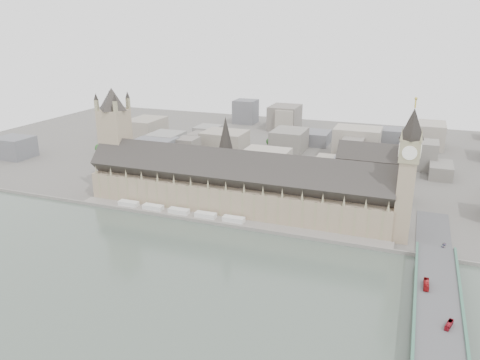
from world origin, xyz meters
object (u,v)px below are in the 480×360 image
(palace_of_westminster, at_px, (234,186))
(victoria_tower, at_px, (115,136))
(car_approach, at_px, (444,245))
(westminster_bridge, at_px, (437,310))
(red_bus_north, at_px, (426,284))
(elizabeth_tower, at_px, (408,167))
(westminster_abbey, at_px, (376,173))
(red_bus_south, at_px, (449,325))

(palace_of_westminster, relative_size, victoria_tower, 2.65)
(victoria_tower, xyz_separation_m, car_approach, (288.85, -39.27, -44.14))
(westminster_bridge, bearing_deg, palace_of_westminster, 146.51)
(victoria_tower, relative_size, red_bus_north, 8.16)
(westminster_bridge, bearing_deg, car_approach, 86.27)
(elizabeth_tower, relative_size, westminster_abbey, 1.58)
(red_bus_south, xyz_separation_m, car_approach, (0.45, 96.13, -0.50))
(palace_of_westminster, xyz_separation_m, red_bus_north, (155.69, -92.93, -10.75))
(victoria_tower, distance_m, car_approach, 294.82)
(westminster_bridge, distance_m, red_bus_north, 17.03)
(victoria_tower, relative_size, red_bus_south, 10.59)
(westminster_bridge, bearing_deg, westminster_abbey, 105.64)
(victoria_tower, xyz_separation_m, westminster_bridge, (284.00, -113.50, -50.08))
(red_bus_north, bearing_deg, westminster_bridge, -66.37)
(palace_of_westminster, xyz_separation_m, car_approach, (166.85, -32.97, -11.64))
(westminster_bridge, height_order, car_approach, car_approach)
(victoria_tower, distance_m, red_bus_north, 298.04)
(red_bus_north, xyz_separation_m, red_bus_south, (10.70, -36.16, -0.39))
(red_bus_north, bearing_deg, victoria_tower, 160.12)
(westminster_abbey, bearing_deg, red_bus_north, -75.10)
(palace_of_westminster, bearing_deg, elizabeth_tower, -4.85)
(elizabeth_tower, height_order, car_approach, elizabeth_tower)
(victoria_tower, xyz_separation_m, red_bus_north, (277.69, -99.23, -43.25))
(red_bus_north, bearing_deg, palace_of_westminster, 148.95)
(elizabeth_tower, xyz_separation_m, westminster_abbey, (-27.08, 87.00, -33.01))
(victoria_tower, relative_size, westminster_bridge, 0.31)
(palace_of_westminster, height_order, victoria_tower, victoria_tower)
(westminster_bridge, xyz_separation_m, westminster_abbey, (-51.08, 182.50, 19.96))
(elizabeth_tower, distance_m, red_bus_north, 95.07)
(westminster_abbey, bearing_deg, car_approach, -62.68)
(victoria_tower, distance_m, red_bus_south, 321.57)
(victoria_tower, xyz_separation_m, red_bus_south, (288.39, -135.39, -43.64))
(westminster_abbey, bearing_deg, victoria_tower, -163.50)
(victoria_tower, bearing_deg, westminster_bridge, -21.78)
(palace_of_westminster, height_order, westminster_bridge, palace_of_westminster)
(red_bus_north, bearing_deg, westminster_abbey, 104.68)
(red_bus_south, bearing_deg, westminster_abbey, 122.29)
(westminster_bridge, relative_size, westminster_abbey, 4.78)
(westminster_bridge, relative_size, red_bus_south, 34.43)
(westminster_bridge, xyz_separation_m, car_approach, (4.85, 74.23, 5.94))
(elizabeth_tower, distance_m, westminster_bridge, 111.81)
(victoria_tower, height_order, car_approach, victoria_tower)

